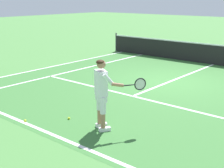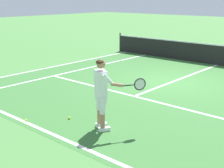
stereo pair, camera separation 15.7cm
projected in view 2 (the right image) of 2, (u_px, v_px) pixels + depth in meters
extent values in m
plane|color=#477F3D|center=(172.00, 82.00, 11.85)|extent=(80.00, 80.00, 0.00)
cube|color=#387033|center=(158.00, 87.00, 11.16)|extent=(10.98, 10.37, 0.00)
cube|color=white|center=(44.00, 130.00, 7.55)|extent=(10.98, 0.10, 0.01)
cube|color=white|center=(134.00, 96.00, 10.13)|extent=(8.23, 0.10, 0.01)
cube|color=white|center=(183.00, 78.00, 12.45)|extent=(0.10, 6.40, 0.01)
cube|color=white|center=(79.00, 70.00, 13.77)|extent=(0.10, 9.97, 0.01)
cube|color=white|center=(59.00, 66.00, 14.65)|extent=(0.10, 9.97, 0.01)
cylinder|color=#333338|center=(120.00, 42.00, 18.40)|extent=(0.08, 0.08, 1.07)
cube|color=black|center=(218.00, 56.00, 14.64)|extent=(11.84, 0.02, 0.91)
cube|color=white|center=(219.00, 45.00, 14.51)|extent=(11.84, 0.03, 0.06)
cube|color=white|center=(101.00, 125.00, 7.77)|extent=(0.24, 0.30, 0.09)
cube|color=white|center=(104.00, 129.00, 7.51)|extent=(0.24, 0.30, 0.09)
cylinder|color=#A37556|center=(100.00, 116.00, 7.70)|extent=(0.11, 0.11, 0.36)
cylinder|color=silver|center=(99.00, 102.00, 7.59)|extent=(0.14, 0.14, 0.41)
cylinder|color=#A37556|center=(103.00, 121.00, 7.44)|extent=(0.11, 0.11, 0.36)
cylinder|color=silver|center=(103.00, 105.00, 7.34)|extent=(0.14, 0.14, 0.41)
cube|color=silver|center=(101.00, 97.00, 7.42)|extent=(0.39, 0.35, 0.20)
cube|color=white|center=(101.00, 83.00, 7.33)|extent=(0.44, 0.38, 0.60)
cylinder|color=#A37556|center=(98.00, 82.00, 7.56)|extent=(0.09, 0.09, 0.62)
cylinder|color=white|center=(108.00, 79.00, 7.07)|extent=(0.21, 0.27, 0.29)
cylinder|color=#A37556|center=(117.00, 85.00, 7.13)|extent=(0.22, 0.29, 0.14)
sphere|color=#A37556|center=(101.00, 64.00, 7.21)|extent=(0.21, 0.21, 0.21)
ellipsoid|color=#382314|center=(100.00, 62.00, 7.19)|extent=(0.27, 0.27, 0.12)
cylinder|color=#232326|center=(126.00, 85.00, 7.19)|extent=(0.13, 0.19, 0.03)
cylinder|color=black|center=(132.00, 85.00, 7.24)|extent=(0.07, 0.10, 0.02)
torus|color=black|center=(140.00, 84.00, 7.29)|extent=(0.18, 0.27, 0.30)
cylinder|color=silver|center=(140.00, 84.00, 7.29)|extent=(0.13, 0.22, 0.25)
sphere|color=#CCE02D|center=(26.00, 120.00, 8.10)|extent=(0.07, 0.07, 0.07)
sphere|color=#CCE02D|center=(69.00, 118.00, 8.24)|extent=(0.07, 0.07, 0.07)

